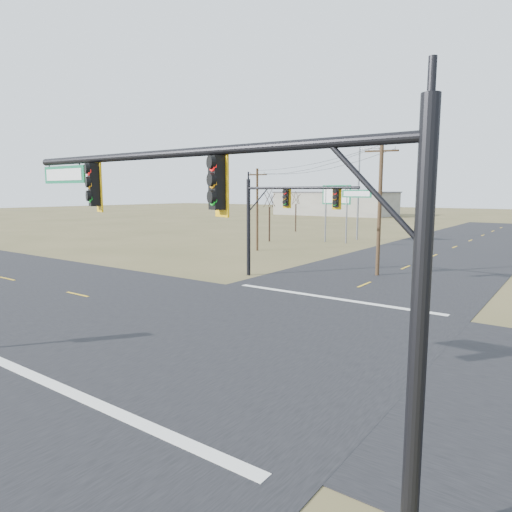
{
  "coord_description": "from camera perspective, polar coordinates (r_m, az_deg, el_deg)",
  "views": [
    {
      "loc": [
        10.74,
        -14.43,
        5.71
      ],
      "look_at": [
        -0.37,
        1.0,
        3.04
      ],
      "focal_mm": 32.0,
      "sensor_mm": 36.0,
      "label": 1
    }
  ],
  "objects": [
    {
      "name": "utility_pole_near",
      "position": [
        32.11,
        15.2,
        5.93
      ],
      "size": [
        2.17,
        0.66,
        9.02
      ],
      "rotation": [
        0.0,
        0.0,
        0.25
      ],
      "color": "#422E1C",
      "rests_on": "ground"
    },
    {
      "name": "bare_tree_b",
      "position": [
        66.58,
        5.02,
        7.28
      ],
      "size": [
        2.78,
        2.78,
        6.13
      ],
      "rotation": [
        0.0,
        0.0,
        0.18
      ],
      "color": "black",
      "rests_on": "ground"
    },
    {
      "name": "stop_bar_far",
      "position": [
        25.07,
        9.45,
        -5.2
      ],
      "size": [
        12.0,
        0.4,
        0.01
      ],
      "primitive_type": "cube",
      "color": "silver",
      "rests_on": "road_ns"
    },
    {
      "name": "highway_sign",
      "position": [
        52.4,
        10.0,
        6.62
      ],
      "size": [
        3.46,
        0.17,
        6.48
      ],
      "rotation": [
        0.0,
        0.0,
        0.0
      ],
      "color": "slate",
      "rests_on": "ground"
    },
    {
      "name": "stop_bar_near",
      "position": [
        13.99,
        -20.35,
        -16.49
      ],
      "size": [
        12.0,
        0.4,
        0.01
      ],
      "primitive_type": "cube",
      "color": "silver",
      "rests_on": "road_ns"
    },
    {
      "name": "warehouse_left",
      "position": [
        116.14,
        9.9,
        6.43
      ],
      "size": [
        28.0,
        14.0,
        5.5
      ],
      "primitive_type": "cube",
      "color": "#9F9B8D",
      "rests_on": "ground"
    },
    {
      "name": "road_ns",
      "position": [
        18.87,
        -0.87,
        -9.58
      ],
      "size": [
        14.0,
        160.0,
        0.02
      ],
      "primitive_type": "cube",
      "color": "black",
      "rests_on": "ground"
    },
    {
      "name": "ground",
      "position": [
        18.88,
        -0.87,
        -9.61
      ],
      "size": [
        320.0,
        320.0,
        0.0
      ],
      "primitive_type": "plane",
      "color": "brown",
      "rests_on": "ground"
    },
    {
      "name": "mast_arm_near",
      "position": [
        8.94,
        -3.28,
        4.59
      ],
      "size": [
        10.34,
        0.59,
        7.12
      ],
      "rotation": [
        0.0,
        0.0,
        -0.41
      ],
      "color": "black",
      "rests_on": "ground"
    },
    {
      "name": "mast_arm_far",
      "position": [
        29.36,
        3.96,
        6.14
      ],
      "size": [
        8.83,
        0.52,
        6.57
      ],
      "rotation": [
        0.0,
        0.0,
        0.24
      ],
      "color": "black",
      "rests_on": "ground"
    },
    {
      "name": "utility_pole_far",
      "position": [
        44.57,
        0.15,
        6.05
      ],
      "size": [
        1.92,
        0.59,
        7.96
      ],
      "rotation": [
        0.0,
        0.0,
        0.25
      ],
      "color": "#422E1C",
      "rests_on": "ground"
    },
    {
      "name": "road_ew",
      "position": [
        18.87,
        -0.87,
        -9.58
      ],
      "size": [
        160.0,
        14.0,
        0.02
      ],
      "primitive_type": "cube",
      "color": "black",
      "rests_on": "ground"
    },
    {
      "name": "streetlight_c",
      "position": [
        55.94,
        12.91,
        8.25
      ],
      "size": [
        3.06,
        0.42,
        10.93
      ],
      "rotation": [
        0.0,
        0.0,
        0.27
      ],
      "color": "slate",
      "rests_on": "ground"
    },
    {
      "name": "bare_tree_a",
      "position": [
        52.92,
        1.7,
        7.23
      ],
      "size": [
        3.19,
        3.19,
        6.32
      ],
      "rotation": [
        0.0,
        0.0,
        -0.28
      ],
      "color": "black",
      "rests_on": "ground"
    }
  ]
}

